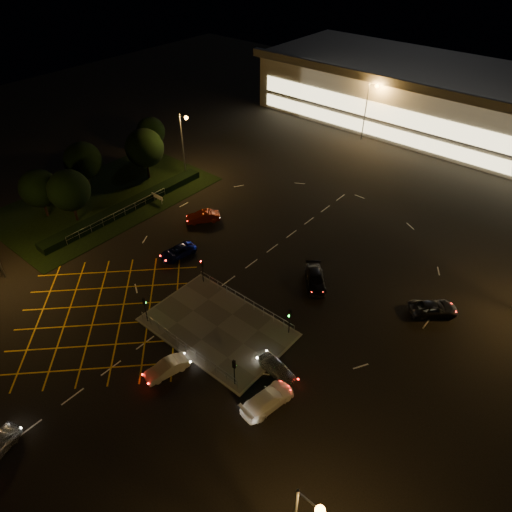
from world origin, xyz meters
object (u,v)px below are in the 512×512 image
Objects in this scene: signal_nw at (202,266)px; car_queue_white at (167,368)px; signal_ne at (290,316)px; car_far_dkgrey at (315,279)px; car_left_blue at (178,252)px; signal_sw at (145,305)px; car_right_silver at (277,368)px; car_circ_red at (203,217)px; car_east_grey at (433,308)px; car_approach_white at (268,399)px; signal_se at (234,368)px.

signal_nw reaches higher than car_queue_white.
car_far_dkgrey is (-2.16, 7.78, -1.62)m from signal_ne.
signal_nw is 0.70× the size of car_left_blue.
signal_ne is (12.00, 0.00, 0.00)m from signal_nw.
signal_ne is (12.00, 7.99, 0.00)m from signal_sw.
car_far_dkgrey reaches higher than car_left_blue.
car_queue_white is at bearing 154.86° from signal_sw.
signal_nw is 0.80× the size of car_right_silver.
car_left_blue is at bearing -29.54° from car_circ_red.
car_left_blue is 1.01× the size of car_circ_red.
car_left_blue is at bearing 68.16° from car_east_grey.
car_circ_red is (-15.26, 19.76, 0.07)m from car_queue_white.
car_east_grey is at bearing 50.46° from signal_ne.
car_circ_red reaches higher than car_queue_white.
signal_ne is 0.70× the size of car_left_blue.
car_east_grey is 20.60m from car_approach_white.
car_far_dkgrey is 1.30× the size of car_right_silver.
signal_sw reaches higher than car_approach_white.
car_right_silver is (14.08, 3.42, -1.69)m from signal_sw.
signal_se is at bearing -1.00° from car_circ_red.
signal_ne is 8.63m from car_approach_white.
car_far_dkgrey is at bearing 34.76° from car_circ_red.
car_left_blue is 20.80m from car_right_silver.
car_circ_red is at bearing -38.79° from signal_se.
car_far_dkgrey is at bearing 66.48° from car_east_grey.
car_right_silver is at bearing -7.91° from car_left_blue.
signal_ne is 0.61× the size of car_far_dkgrey.
signal_nw is (-12.00, 7.99, 0.00)m from signal_se.
car_circ_red is (-20.85, 16.76, -1.63)m from signal_se.
signal_ne is at bearing -114.87° from car_far_dkgrey.
signal_se reaches higher than car_approach_white.
signal_sw reaches higher than car_queue_white.
car_queue_white is at bearing -14.55° from car_circ_red.
car_left_blue is at bearing -58.51° from signal_sw.
car_far_dkgrey is 12.66m from car_east_grey.
car_far_dkgrey is (9.84, 15.77, -1.62)m from signal_sw.
signal_se is at bearing -33.65° from signal_nw.
signal_se reaches higher than car_east_grey.
car_east_grey is at bearing 70.47° from car_queue_white.
signal_sw is 7.28m from car_queue_white.
signal_sw reaches higher than car_circ_red.
signal_nw is 0.63× the size of car_east_grey.
signal_nw is 14.90m from car_right_silver.
car_left_blue is (-5.81, 1.50, -1.74)m from signal_nw.
car_far_dkgrey is at bearing -82.19° from signal_se.
signal_nw is at bearing -16.93° from car_approach_white.
car_queue_white is at bearing 139.86° from car_right_silver.
car_left_blue is 1.14× the size of car_right_silver.
car_right_silver is (19.90, -6.07, 0.04)m from car_left_blue.
car_queue_white is at bearing -36.58° from car_left_blue.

